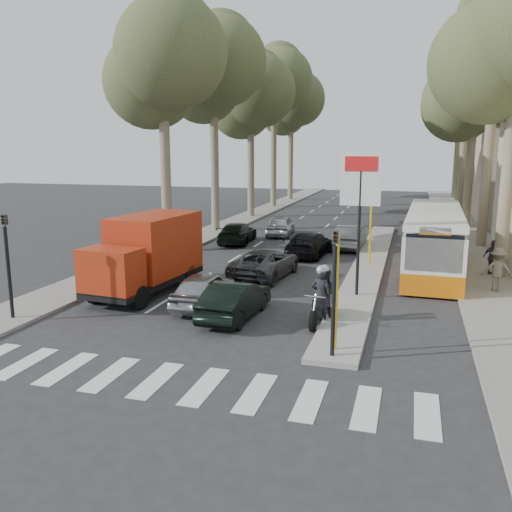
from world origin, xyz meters
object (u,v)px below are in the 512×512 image
(dark_hatchback, at_px, (235,300))
(city_bus, at_px, (434,238))
(motorcycle, at_px, (322,296))
(red_truck, at_px, (148,253))
(silver_hatchback, at_px, (204,289))

(dark_hatchback, height_order, city_bus, city_bus)
(dark_hatchback, bearing_deg, motorcycle, -169.25)
(red_truck, height_order, motorcycle, red_truck)
(silver_hatchback, height_order, city_bus, city_bus)
(dark_hatchback, height_order, motorcycle, motorcycle)
(red_truck, bearing_deg, motorcycle, -8.53)
(silver_hatchback, height_order, red_truck, red_truck)
(red_truck, relative_size, city_bus, 0.54)
(silver_hatchback, height_order, dark_hatchback, silver_hatchback)
(dark_hatchback, bearing_deg, red_truck, -23.44)
(motorcycle, bearing_deg, red_truck, 171.90)
(motorcycle, bearing_deg, dark_hatchback, -166.63)
(silver_hatchback, relative_size, motorcycle, 1.65)
(city_bus, bearing_deg, motorcycle, -110.24)
(silver_hatchback, xyz_separation_m, motorcycle, (4.44, -0.59, 0.24))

